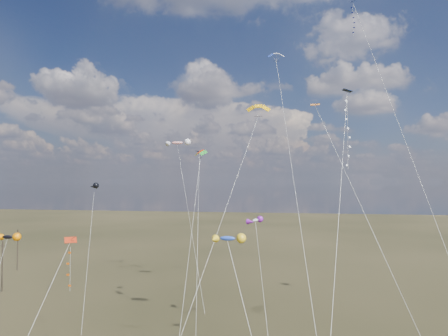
# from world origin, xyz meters

# --- Properties ---
(utility_pole_near) EXTENTS (1.40, 0.20, 8.00)m
(utility_pole_near) POSITION_xyz_m (-38.00, 30.00, 4.09)
(utility_pole_near) COLOR black
(utility_pole_near) RESTS_ON ground
(utility_pole_far) EXTENTS (1.40, 0.20, 8.00)m
(utility_pole_far) POSITION_xyz_m (-46.00, 44.00, 4.09)
(utility_pole_far) COLOR black
(utility_pole_far) RESTS_ON ground
(diamond_navy_tall) EXTENTS (6.49, 29.89, 43.10)m
(diamond_navy_tall) POSITION_xyz_m (16.71, 28.21, 36.95)
(diamond_navy_tall) COLOR #0F1546
(diamond_navy_tall) RESTS_ON ground
(diamond_black_mid) EXTENTS (3.02, 12.05, 21.59)m
(diamond_black_mid) POSITION_xyz_m (-3.88, 21.68, 15.52)
(diamond_black_mid) COLOR black
(diamond_black_mid) RESTS_ON ground
(diamond_red_low) EXTENTS (2.87, 7.91, 13.04)m
(diamond_red_low) POSITION_xyz_m (-9.55, 1.88, 10.48)
(diamond_red_low) COLOR #AE290E
(diamond_red_low) RESTS_ON ground
(diamond_navy_right) EXTENTS (4.21, 17.52, 25.25)m
(diamond_navy_right) POSITION_xyz_m (12.18, 7.12, 20.88)
(diamond_navy_right) COLOR #0A1847
(diamond_navy_right) RESTS_ON ground
(diamond_orange_center) EXTENTS (9.89, 11.92, 25.50)m
(diamond_orange_center) POSITION_xyz_m (12.57, 11.66, 18.48)
(diamond_orange_center) COLOR orange
(diamond_orange_center) RESTS_ON ground
(parafoil_yellow) EXTENTS (7.81, 16.64, 26.41)m
(parafoil_yellow) POSITION_xyz_m (4.02, 16.77, 25.64)
(parafoil_yellow) COLOR #CB9105
(parafoil_yellow) RESTS_ON ground
(parafoil_blue_white) EXTENTS (6.16, 30.13, 36.16)m
(parafoil_blue_white) POSITION_xyz_m (5.51, 29.23, 35.31)
(parafoil_blue_white) COLOR #1F3FB4
(parafoil_blue_white) RESTS_ON ground
(parafoil_tricolor) EXTENTS (2.29, 15.81, 21.76)m
(parafoil_tricolor) POSITION_xyz_m (-3.72, 21.96, 21.07)
(parafoil_tricolor) COLOR yellow
(parafoil_tricolor) RESTS_ON ground
(novelty_black_orange) EXTENTS (4.36, 9.06, 11.24)m
(novelty_black_orange) POSITION_xyz_m (-26.40, 16.45, 10.70)
(novelty_black_orange) COLOR black
(novelty_black_orange) RESTS_ON ground
(novelty_orange_black) EXTENTS (5.36, 11.92, 17.29)m
(novelty_orange_black) POSITION_xyz_m (-20.01, 25.71, 16.76)
(novelty_orange_black) COLOR #C27418
(novelty_orange_black) RESTS_ON ground
(novelty_white_purple) EXTENTS (3.46, 12.03, 13.39)m
(novelty_white_purple) POSITION_xyz_m (3.46, 19.35, 12.91)
(novelty_white_purple) COLOR silver
(novelty_white_purple) RESTS_ON ground
(novelty_redwhite_stripe) EXTENTS (11.60, 19.42, 25.24)m
(novelty_redwhite_stripe) POSITION_xyz_m (-13.14, 43.23, 24.51)
(novelty_redwhite_stripe) COLOR red
(novelty_redwhite_stripe) RESTS_ON ground
(novelty_blue_yellow) EXTENTS (6.06, 7.41, 13.89)m
(novelty_blue_yellow) POSITION_xyz_m (3.40, 0.37, 13.44)
(novelty_blue_yellow) COLOR #2242AF
(novelty_blue_yellow) RESTS_ON ground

